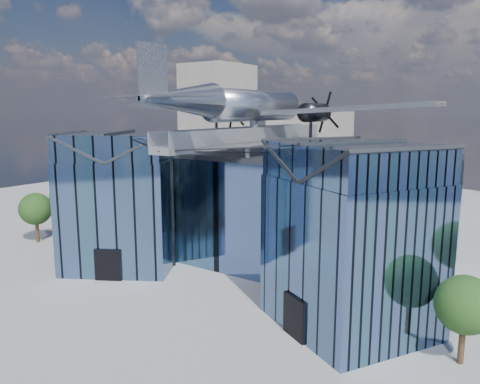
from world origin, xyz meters
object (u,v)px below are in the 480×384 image
Objects in this scene: tree_plaza_e at (465,305)px; tree_side_w at (67,197)px; tree_plaza_w at (36,209)px; museum at (265,204)px.

tree_side_w is (-41.91, 5.22, 0.62)m from tree_plaza_e.
tree_plaza_w is 0.88× the size of tree_side_w.
tree_plaza_w is at bearing -163.20° from museum.
museum reaches higher than tree_plaza_e.
museum is 24.71m from tree_side_w.
tree_plaza_e is at bearing -0.97° from tree_plaza_w.
tree_plaza_w is (-23.47, -7.08, -2.02)m from museum.
tree_plaza_e is (17.37, -7.77, -2.16)m from museum.
tree_side_w reaches higher than tree_plaza_w.
tree_plaza_w reaches higher than tree_plaza_e.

